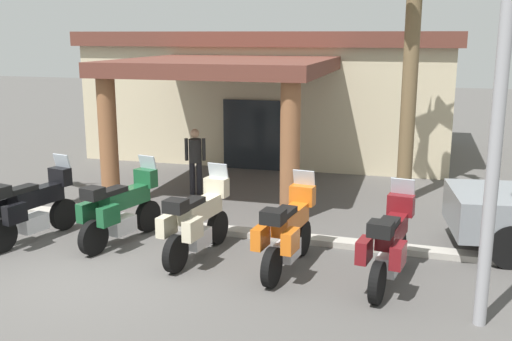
% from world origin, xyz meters
% --- Properties ---
extents(ground_plane, '(80.00, 80.00, 0.00)m').
position_xyz_m(ground_plane, '(0.00, 0.00, 0.00)').
color(ground_plane, '#514F4C').
extents(motel_building, '(12.10, 12.22, 4.08)m').
position_xyz_m(motel_building, '(-0.13, 11.81, 2.09)').
color(motel_building, beige).
rests_on(motel_building, ground_plane).
extents(motorcycle_black, '(0.89, 2.20, 1.61)m').
position_xyz_m(motorcycle_black, '(-2.11, 1.26, 0.70)').
color(motorcycle_black, black).
rests_on(motorcycle_black, ground_plane).
extents(motorcycle_green, '(0.91, 2.19, 1.61)m').
position_xyz_m(motorcycle_green, '(-0.39, 1.69, 0.70)').
color(motorcycle_green, black).
rests_on(motorcycle_green, ground_plane).
extents(motorcycle_cream, '(0.75, 2.21, 1.61)m').
position_xyz_m(motorcycle_cream, '(1.34, 1.43, 0.70)').
color(motorcycle_cream, black).
rests_on(motorcycle_cream, ground_plane).
extents(motorcycle_orange, '(0.73, 2.21, 1.61)m').
position_xyz_m(motorcycle_orange, '(3.07, 1.35, 0.70)').
color(motorcycle_orange, black).
rests_on(motorcycle_orange, ground_plane).
extents(motorcycle_maroon, '(0.77, 2.21, 1.61)m').
position_xyz_m(motorcycle_maroon, '(4.79, 1.26, 0.70)').
color(motorcycle_maroon, black).
rests_on(motorcycle_maroon, ground_plane).
extents(pedestrian, '(0.51, 0.32, 1.69)m').
position_xyz_m(pedestrian, '(-0.46, 5.49, 0.98)').
color(pedestrian, black).
rests_on(pedestrian, ground_plane).
extents(palm_tree_near_portico, '(2.03, 2.03, 5.85)m').
position_xyz_m(palm_tree_near_portico, '(4.64, 6.55, 4.27)').
color(palm_tree_near_portico, brown).
rests_on(palm_tree_near_portico, ground_plane).
extents(curb_strip, '(10.64, 0.36, 0.12)m').
position_xyz_m(curb_strip, '(1.34, 2.85, 0.06)').
color(curb_strip, '#ADA89E').
rests_on(curb_strip, ground_plane).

